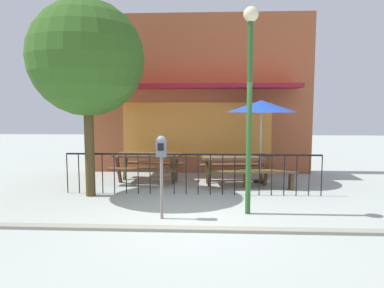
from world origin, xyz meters
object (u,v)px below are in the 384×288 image
(picnic_table_right, at_px, (236,162))
(street_lamp, at_px, (250,81))
(picnic_table_left, at_px, (148,160))
(street_tree, at_px, (87,59))
(patio_umbrella, at_px, (261,107))
(parking_meter_near, at_px, (161,155))
(patio_bench, at_px, (268,175))

(picnic_table_right, relative_size, street_lamp, 0.51)
(picnic_table_left, bearing_deg, street_tree, -124.19)
(patio_umbrella, distance_m, parking_meter_near, 4.07)
(patio_umbrella, xyz_separation_m, street_tree, (-4.13, -1.68, 1.06))
(patio_bench, bearing_deg, patio_umbrella, 97.55)
(picnic_table_left, distance_m, patio_bench, 3.24)
(picnic_table_right, bearing_deg, patio_bench, -29.19)
(parking_meter_near, xyz_separation_m, street_lamp, (1.61, 0.39, 1.35))
(street_tree, height_order, street_lamp, street_tree)
(picnic_table_right, height_order, street_lamp, street_lamp)
(picnic_table_left, height_order, street_tree, street_tree)
(picnic_table_right, distance_m, street_lamp, 3.21)
(picnic_table_right, height_order, parking_meter_near, parking_meter_near)
(parking_meter_near, distance_m, street_lamp, 2.13)
(picnic_table_right, xyz_separation_m, street_tree, (-3.45, -1.36, 2.51))
(patio_bench, bearing_deg, street_lamp, -109.17)
(patio_umbrella, height_order, street_lamp, street_lamp)
(patio_bench, distance_m, street_tree, 5.14)
(parking_meter_near, distance_m, street_tree, 3.13)
(picnic_table_left, xyz_separation_m, street_tree, (-1.07, -1.57, 2.51))
(picnic_table_left, height_order, picnic_table_right, same)
(patio_umbrella, bearing_deg, parking_meter_near, -124.48)
(picnic_table_right, distance_m, patio_umbrella, 1.63)
(parking_meter_near, bearing_deg, street_lamp, 13.46)
(street_lamp, bearing_deg, patio_umbrella, 77.49)
(picnic_table_left, height_order, street_lamp, street_lamp)
(picnic_table_left, xyz_separation_m, street_lamp, (2.42, -2.78, 1.92))
(parking_meter_near, bearing_deg, street_tree, 139.56)
(picnic_table_left, relative_size, street_tree, 0.43)
(street_tree, bearing_deg, picnic_table_right, 21.45)
(picnic_table_right, relative_size, parking_meter_near, 1.28)
(picnic_table_right, relative_size, street_tree, 0.44)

